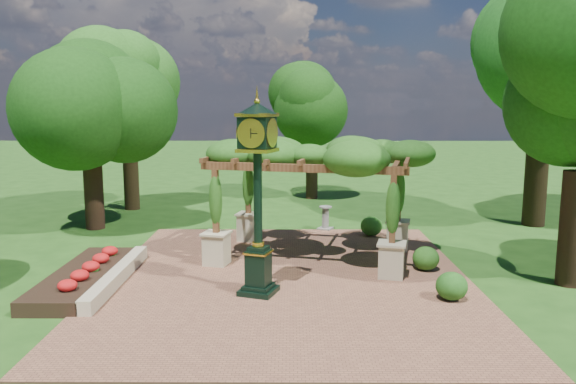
{
  "coord_description": "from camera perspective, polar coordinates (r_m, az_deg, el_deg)",
  "views": [
    {
      "loc": [
        0.09,
        -14.06,
        4.8
      ],
      "look_at": [
        0.0,
        2.5,
        2.2
      ],
      "focal_mm": 35.0,
      "sensor_mm": 36.0,
      "label": 1
    }
  ],
  "objects": [
    {
      "name": "sundial",
      "position": [
        21.63,
        3.82,
        -2.82
      ],
      "size": [
        0.68,
        0.68,
        0.93
      ],
      "rotation": [
        0.0,
        0.0,
        -0.42
      ],
      "color": "gray",
      "rests_on": "ground"
    },
    {
      "name": "shrub_front",
      "position": [
        14.5,
        16.29,
        -9.16
      ],
      "size": [
        1.01,
        1.01,
        0.7
      ],
      "primitive_type": "ellipsoid",
      "rotation": [
        0.0,
        0.0,
        -0.4
      ],
      "color": "#1E4E16",
      "rests_on": "brick_plaza"
    },
    {
      "name": "tree_east_far",
      "position": [
        24.37,
        24.87,
        16.35
      ],
      "size": [
        5.82,
        5.82,
        12.06
      ],
      "color": "black",
      "rests_on": "ground"
    },
    {
      "name": "ground",
      "position": [
        14.86,
        -0.05,
        -9.93
      ],
      "size": [
        120.0,
        120.0,
        0.0
      ],
      "primitive_type": "plane",
      "color": "#1E4714",
      "rests_on": "ground"
    },
    {
      "name": "flower_bed",
      "position": [
        16.27,
        -20.01,
        -8.13
      ],
      "size": [
        1.5,
        5.0,
        0.36
      ],
      "primitive_type": "cube",
      "color": "red",
      "rests_on": "ground"
    },
    {
      "name": "brick_plaza",
      "position": [
        15.8,
        -0.03,
        -8.69
      ],
      "size": [
        10.0,
        12.0,
        0.04
      ],
      "primitive_type": "cube",
      "color": "brown",
      "rests_on": "ground"
    },
    {
      "name": "tree_north",
      "position": [
        28.49,
        2.48,
        8.27
      ],
      "size": [
        3.54,
        3.54,
        6.54
      ],
      "color": "#362315",
      "rests_on": "ground"
    },
    {
      "name": "pedestal_clock",
      "position": [
        13.85,
        -3.11,
        1.14
      ],
      "size": [
        1.23,
        1.23,
        4.9
      ],
      "rotation": [
        0.0,
        0.0,
        -0.33
      ],
      "color": "black",
      "rests_on": "brick_plaza"
    },
    {
      "name": "shrub_back",
      "position": [
        20.73,
        8.47,
        -3.43
      ],
      "size": [
        0.88,
        0.88,
        0.72
      ],
      "primitive_type": "ellipsoid",
      "rotation": [
        0.0,
        0.0,
        -0.11
      ],
      "color": "#275D1B",
      "rests_on": "brick_plaza"
    },
    {
      "name": "border_wall",
      "position": [
        15.97,
        -16.96,
        -8.21
      ],
      "size": [
        0.35,
        5.0,
        0.4
      ],
      "primitive_type": "cube",
      "color": "#C6B793",
      "rests_on": "ground"
    },
    {
      "name": "shrub_mid",
      "position": [
        16.82,
        13.83,
        -6.56
      ],
      "size": [
        0.96,
        0.96,
        0.69
      ],
      "primitive_type": "ellipsoid",
      "rotation": [
        0.0,
        0.0,
        -0.31
      ],
      "color": "#275A19",
      "rests_on": "brick_plaza"
    },
    {
      "name": "pergola",
      "position": [
        17.3,
        2.46,
        3.26
      ],
      "size": [
        6.71,
        5.05,
        3.77
      ],
      "rotation": [
        0.0,
        0.0,
        -0.24
      ],
      "color": "#C5BB93",
      "rests_on": "brick_plaza"
    },
    {
      "name": "tree_west_far",
      "position": [
        26.48,
        -16.02,
        10.15
      ],
      "size": [
        3.68,
        3.68,
        8.09
      ],
      "color": "black",
      "rests_on": "ground"
    },
    {
      "name": "tree_west_near",
      "position": [
        22.71,
        -19.69,
        10.81
      ],
      "size": [
        4.77,
        4.77,
        8.37
      ],
      "color": "black",
      "rests_on": "ground"
    }
  ]
}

